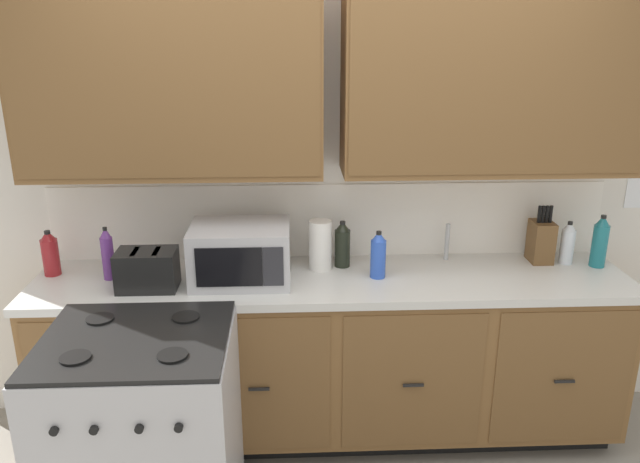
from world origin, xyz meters
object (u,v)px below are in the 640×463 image
object	(u,v)px
bottle_red	(50,253)
stove_range	(145,436)
bottle_clear	(568,243)
bottle_dark	(342,244)
bottle_violet	(108,254)
toaster	(147,270)
bottle_blue	(378,255)
knife_block	(541,241)
bottle_teal	(600,242)
microwave	(241,253)
paper_towel_roll	(320,245)

from	to	relation	value
bottle_red	stove_range	bearing A→B (deg)	-51.51
bottle_clear	bottle_dark	bearing A→B (deg)	179.38
bottle_violet	bottle_clear	xyz separation A→B (m)	(2.35, 0.10, -0.02)
toaster	bottle_violet	size ratio (longest dim) A/B	1.04
bottle_violet	bottle_blue	xyz separation A→B (m)	(1.33, -0.04, -0.01)
bottle_violet	bottle_dark	distance (m)	1.17
knife_block	bottle_blue	size ratio (longest dim) A/B	1.29
toaster	bottle_dark	size ratio (longest dim) A/B	1.15
stove_range	bottle_teal	distance (m)	2.41
bottle_dark	bottle_red	world-z (taller)	bottle_dark
bottle_teal	bottle_violet	bearing A→B (deg)	-178.74
toaster	bottle_dark	xyz separation A→B (m)	(0.95, 0.25, 0.02)
microwave	toaster	distance (m)	0.45
paper_towel_roll	bottle_blue	distance (m)	0.31
stove_range	bottle_teal	xyz separation A→B (m)	(2.22, 0.71, 0.59)
bottle_violet	bottle_red	world-z (taller)	bottle_violet
bottle_dark	bottle_blue	world-z (taller)	bottle_dark
bottle_clear	bottle_teal	bearing A→B (deg)	-18.53
bottle_teal	stove_range	bearing A→B (deg)	-162.28
bottle_violet	bottle_dark	xyz separation A→B (m)	(1.17, 0.12, -0.01)
knife_block	bottle_violet	distance (m)	2.22
bottle_teal	bottle_clear	size ratio (longest dim) A/B	1.21
bottle_clear	bottle_red	distance (m)	2.65
toaster	bottle_clear	size ratio (longest dim) A/B	1.22
stove_range	bottle_red	distance (m)	1.08
microwave	bottle_violet	distance (m)	0.66
bottle_red	microwave	bearing A→B (deg)	-6.70
bottle_red	bottle_violet	bearing A→B (deg)	-12.62
toaster	bottle_clear	distance (m)	2.14
microwave	bottle_teal	distance (m)	1.84
bottle_dark	bottle_red	distance (m)	1.47
stove_range	microwave	size ratio (longest dim) A/B	1.98
stove_range	knife_block	world-z (taller)	knife_block
bottle_violet	bottle_teal	bearing A→B (deg)	1.26
bottle_teal	bottle_clear	distance (m)	0.16
toaster	bottle_teal	bearing A→B (deg)	4.61
toaster	bottle_red	distance (m)	0.56
microwave	bottle_clear	xyz separation A→B (m)	(1.69, 0.15, -0.03)
toaster	stove_range	bearing A→B (deg)	-84.11
bottle_teal	bottle_blue	xyz separation A→B (m)	(-1.16, -0.09, -0.02)
knife_block	bottle_teal	size ratio (longest dim) A/B	1.12
microwave	bottle_blue	world-z (taller)	microwave
microwave	bottle_violet	bearing A→B (deg)	176.10
microwave	bottle_teal	world-z (taller)	microwave
bottle_violet	bottle_red	distance (m)	0.31
knife_block	bottle_red	bearing A→B (deg)	-178.44
microwave	bottle_violet	size ratio (longest dim) A/B	1.78
paper_towel_roll	bottle_dark	world-z (taller)	paper_towel_roll
toaster	paper_towel_roll	world-z (taller)	paper_towel_roll
bottle_dark	bottle_violet	bearing A→B (deg)	-174.28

